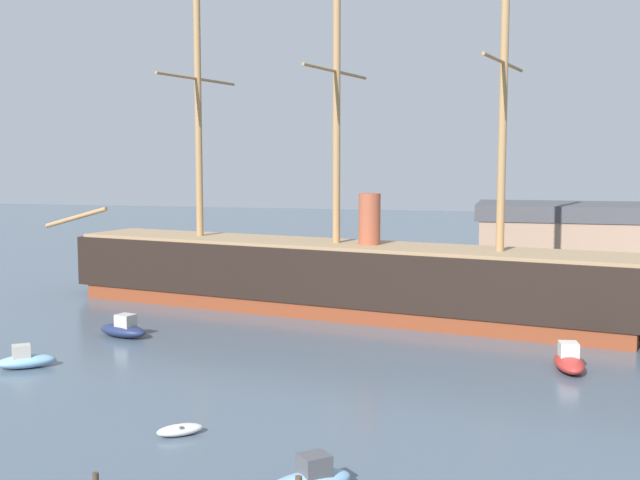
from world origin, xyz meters
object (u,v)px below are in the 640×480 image
Objects in this scene: tall_ship at (336,276)px; motorboat_alongside_bow at (123,329)px; motorboat_distant_centre at (385,286)px; motorboat_foreground_right at (310,480)px; dinghy_near_centre at (180,430)px; motorboat_alongside_stern at (569,361)px; motorboat_mid_left at (25,360)px.

tall_ship reaches higher than motorboat_alongside_bow.
tall_ship is 20.51m from motorboat_alongside_bow.
tall_ship is at bearing -99.37° from motorboat_distant_centre.
motorboat_foreground_right is 10.12m from dinghy_near_centre.
motorboat_foreground_right reaches higher than motorboat_distant_centre.
dinghy_near_centre is 24.60m from motorboat_alongside_bow.
motorboat_foreground_right is 0.87× the size of motorboat_alongside_stern.
tall_ship reaches higher than motorboat_mid_left.
motorboat_mid_left is 10.54m from motorboat_alongside_bow.
motorboat_alongside_bow reaches higher than motorboat_distant_centre.
tall_ship reaches higher than motorboat_alongside_stern.
motorboat_alongside_stern is at bearing -58.97° from motorboat_distant_centre.
motorboat_mid_left is 42.77m from motorboat_distant_centre.
dinghy_near_centre is at bearing -93.15° from motorboat_distant_centre.
tall_ship is 16.18× the size of motorboat_mid_left.
tall_ship is at bearing 141.75° from motorboat_alongside_stern.
motorboat_foreground_right is at bearing -32.25° from dinghy_near_centre.
motorboat_foreground_right is at bearing -78.38° from tall_ship.
motorboat_distant_centre is at bearing 96.27° from motorboat_foreground_right.
dinghy_near_centre is at bearing -90.61° from tall_ship.
motorboat_alongside_bow is at bearing 79.15° from motorboat_mid_left.
tall_ship is 15.95× the size of motorboat_foreground_right.
dinghy_near_centre is at bearing 147.75° from motorboat_foreground_right.
tall_ship is at bearing 89.39° from dinghy_near_centre.
tall_ship reaches higher than motorboat_foreground_right.
motorboat_mid_left reaches higher than motorboat_distant_centre.
motorboat_alongside_bow reaches higher than motorboat_mid_left.
motorboat_foreground_right is 0.85× the size of motorboat_alongside_bow.
motorboat_mid_left is 0.86× the size of motorboat_alongside_stern.
motorboat_mid_left is at bearing -115.99° from motorboat_distant_centre.
motorboat_foreground_right is at bearing -116.67° from motorboat_alongside_stern.
dinghy_near_centre is 48.31m from motorboat_distant_centre.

